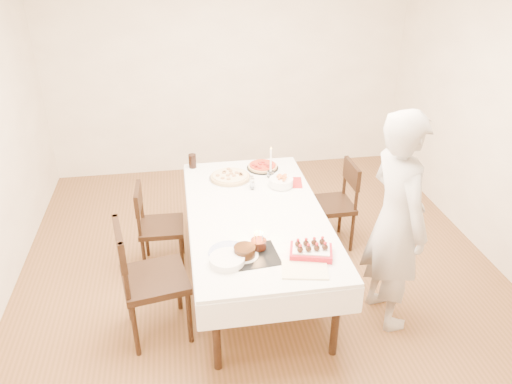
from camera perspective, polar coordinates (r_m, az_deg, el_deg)
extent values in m
plane|color=brown|center=(4.71, 0.75, -9.85)|extent=(5.00, 5.00, 0.00)
cube|color=white|center=(6.38, -3.20, 14.03)|extent=(4.50, 0.04, 2.70)
cube|color=white|center=(4.44, 0.00, -6.51)|extent=(1.45, 2.29, 0.75)
imported|color=#BBB6B0|center=(3.96, 15.71, -3.30)|extent=(0.52, 0.71, 1.80)
cylinder|color=beige|center=(4.79, -2.97, 1.75)|extent=(0.44, 0.44, 0.04)
cylinder|color=red|center=(5.00, 0.76, 2.94)|extent=(0.32, 0.32, 0.04)
cube|color=#B21E1E|center=(4.73, 3.86, 1.07)|extent=(0.27, 0.27, 0.01)
cylinder|color=white|center=(4.64, 2.89, 1.15)|extent=(0.26, 0.26, 0.07)
cylinder|color=white|center=(4.77, 1.70, 3.47)|extent=(0.07, 0.07, 0.32)
cylinder|color=black|center=(5.04, -7.28, 3.53)|extent=(0.09, 0.09, 0.14)
cylinder|color=black|center=(3.67, -1.31, -6.85)|extent=(0.27, 0.27, 0.08)
cube|color=black|center=(3.71, -0.06, -7.26)|extent=(0.35, 0.35, 0.01)
cylinder|color=#38180F|center=(3.73, 0.29, -5.53)|extent=(0.15, 0.15, 0.13)
cube|color=beige|center=(3.57, 5.59, -8.92)|extent=(0.36, 0.27, 0.03)
cylinder|color=white|center=(3.62, -3.33, -7.77)|extent=(0.26, 0.26, 0.05)
cylinder|color=white|center=(3.73, -3.15, -6.89)|extent=(0.31, 0.31, 0.01)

